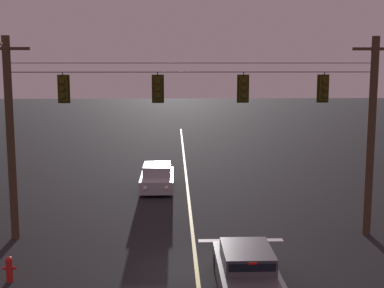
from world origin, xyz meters
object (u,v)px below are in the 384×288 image
(traffic_light_leftmost, at_px, (63,89))
(car_waiting_near_lane, at_px, (246,270))
(traffic_light_right_inner, at_px, (324,89))
(fire_hydrant, at_px, (9,268))
(traffic_light_centre, at_px, (244,89))
(traffic_light_left_inner, at_px, (158,89))
(car_oncoming_lead, at_px, (157,178))

(traffic_light_leftmost, bearing_deg, car_waiting_near_lane, -38.81)
(traffic_light_right_inner, height_order, fire_hydrant, traffic_light_right_inner)
(traffic_light_centre, bearing_deg, traffic_light_leftmost, 180.00)
(traffic_light_leftmost, distance_m, traffic_light_left_inner, 3.70)
(traffic_light_centre, bearing_deg, traffic_light_right_inner, 0.00)
(car_oncoming_lead, height_order, fire_hydrant, car_oncoming_lead)
(fire_hydrant, bearing_deg, traffic_light_right_inner, 21.14)
(car_waiting_near_lane, bearing_deg, traffic_light_leftmost, 141.19)
(car_oncoming_lead, bearing_deg, car_waiting_near_lane, -76.84)
(traffic_light_centre, height_order, car_waiting_near_lane, traffic_light_centre)
(traffic_light_left_inner, bearing_deg, car_waiting_near_lane, -61.52)
(traffic_light_leftmost, height_order, fire_hydrant, traffic_light_leftmost)
(traffic_light_left_inner, bearing_deg, traffic_light_leftmost, 180.00)
(traffic_light_left_inner, distance_m, car_waiting_near_lane, 8.06)
(traffic_light_right_inner, bearing_deg, traffic_light_left_inner, 180.00)
(fire_hydrant, bearing_deg, car_waiting_near_lane, -6.73)
(traffic_light_leftmost, bearing_deg, fire_hydrant, -103.34)
(traffic_light_left_inner, xyz_separation_m, traffic_light_centre, (3.38, 0.00, 0.00))
(traffic_light_leftmost, bearing_deg, traffic_light_left_inner, 0.00)
(traffic_light_leftmost, xyz_separation_m, traffic_light_centre, (7.08, 0.00, 0.00))
(traffic_light_left_inner, height_order, traffic_light_centre, same)
(traffic_light_leftmost, xyz_separation_m, fire_hydrant, (-1.04, -4.38, -5.58))
(traffic_light_left_inner, height_order, traffic_light_right_inner, same)
(traffic_light_leftmost, height_order, traffic_light_left_inner, same)
(fire_hydrant, bearing_deg, car_oncoming_lead, 71.01)
(car_oncoming_lead, bearing_deg, traffic_light_centre, -66.13)
(traffic_light_left_inner, height_order, fire_hydrant, traffic_light_left_inner)
(traffic_light_right_inner, bearing_deg, fire_hydrant, -158.86)
(traffic_light_left_inner, relative_size, fire_hydrant, 1.45)
(car_waiting_near_lane, bearing_deg, traffic_light_centre, 84.38)
(traffic_light_left_inner, bearing_deg, traffic_light_centre, 0.00)
(car_oncoming_lead, distance_m, fire_hydrant, 13.52)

